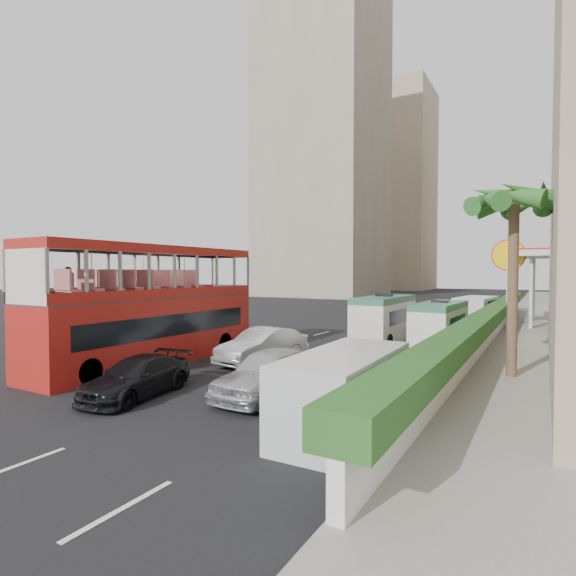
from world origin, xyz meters
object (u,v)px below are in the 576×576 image
Objects in this scene: panel_van_near at (345,391)px; panel_van_far at (476,312)px; car_silver_lane_a at (263,363)px; car_black at (137,396)px; car_silver_lane_b at (270,397)px; minibus_far at (440,326)px; van_asset at (416,329)px; palm_tree at (513,287)px; shell_station at (565,289)px; minibus_near at (384,319)px; double_decker_bus at (153,304)px.

panel_van_far is (-0.09, 24.85, 0.09)m from panel_van_near.
panel_van_far is (6.17, 19.01, 1.06)m from car_silver_lane_a.
car_black is 6.98m from panel_van_near.
panel_van_far is at bearing 89.30° from panel_van_near.
car_silver_lane_b is 12.27m from minibus_far.
panel_van_far reaches higher than panel_van_near.
palm_tree reaches higher than van_asset.
panel_van_near is at bearing -24.53° from car_silver_lane_b.
car_silver_lane_b reaches higher than car_black.
car_silver_lane_b is 0.57× the size of shell_station.
car_black is at bearing -149.22° from car_silver_lane_b.
minibus_far is at bearing -69.88° from van_asset.
panel_van_near is at bearing -34.77° from car_silver_lane_a.
palm_tree is (3.65, -5.79, 2.19)m from minibus_far.
van_asset is at bearing 89.53° from minibus_near.
van_asset is at bearing -145.92° from shell_station.
palm_tree reaches higher than car_silver_lane_a.
panel_van_far is at bearing 65.58° from car_black.
car_black is 0.52× the size of shell_station.
car_silver_lane_b is at bearing -91.95° from van_asset.
car_black is (-0.63, -6.29, 0.00)m from car_silver_lane_a.
palm_tree is at bearing 45.00° from car_silver_lane_b.
minibus_far is at bearing 78.41° from car_silver_lane_b.
car_silver_lane_a is 5.23m from car_silver_lane_b.
minibus_far is 0.84× the size of palm_tree.
minibus_far is 7.19m from palm_tree.
van_asset is at bearing 87.33° from car_silver_lane_a.
double_decker_bus reaches higher than panel_van_far.
car_silver_lane_a is at bearing -102.60° from panel_van_far.
double_decker_bus reaches higher than minibus_far.
double_decker_bus is 18.61m from van_asset.
car_silver_lane_b is 0.78× the size of minibus_near.
panel_van_far is at bearing 101.00° from palm_tree.
panel_van_near is (3.22, -1.59, 0.97)m from car_silver_lane_b.
panel_van_near is at bearing -101.54° from shell_station.
car_silver_lane_b is at bearing -92.26° from panel_van_far.
car_black is at bearing -114.46° from shell_station.
panel_van_near is at bearing -5.60° from car_black.
van_asset is at bearing 117.13° from palm_tree.
shell_station reaches higher than van_asset.
shell_station is at bearing 55.04° from minibus_near.
car_silver_lane_a is 10.26m from palm_tree.
panel_van_far reaches higher than car_black.
double_decker_bus is 23.67m from panel_van_far.
car_silver_lane_a is at bearing -119.34° from shell_station.
car_silver_lane_b is (3.05, -4.25, 0.00)m from car_silver_lane_a.
van_asset is 6.45m from minibus_near.
panel_van_near is at bearing -19.19° from double_decker_bus.
car_silver_lane_a is at bearing 127.37° from car_silver_lane_b.
panel_van_near is 8.67m from palm_tree.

